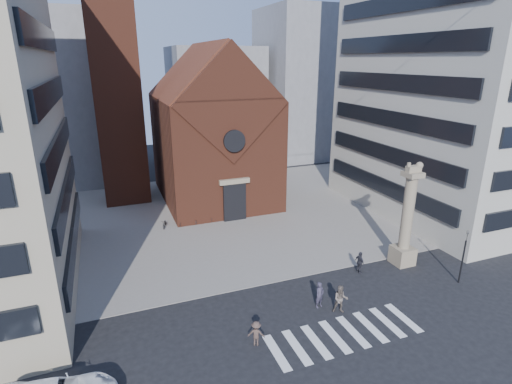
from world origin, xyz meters
TOP-DOWN VIEW (x-y plane):
  - ground at (0.00, 0.00)m, footprint 120.00×120.00m
  - piazza at (0.00, 19.00)m, footprint 46.00×30.00m
  - zebra_crossing at (0.55, -3.00)m, footprint 10.20×3.20m
  - church at (0.00, 25.04)m, footprint 12.00×16.65m
  - campanile at (-10.00, 28.00)m, footprint 5.50×5.50m
  - building_right at (24.00, 12.00)m, footprint 18.00×22.00m
  - bg_block_left at (-20.00, 40.00)m, footprint 16.00×14.00m
  - bg_block_mid at (6.00, 45.00)m, footprint 14.00×12.00m
  - bg_block_right at (22.00, 42.00)m, footprint 16.00×14.00m
  - lion_column at (10.01, 3.00)m, footprint 1.63×1.60m
  - traffic_light at (12.00, -1.00)m, footprint 0.13×0.16m
  - pedestrian_0 at (0.55, 0.09)m, footprint 0.78×0.63m
  - pedestrian_1 at (1.54, -0.94)m, footprint 1.19×1.09m
  - pedestrian_2 at (5.82, 3.00)m, footprint 0.48×1.07m
  - pedestrian_3 at (-4.86, -1.93)m, footprint 1.18×1.00m
  - scooter_0 at (-7.21, 17.53)m, footprint 0.97×1.65m
  - scooter_1 at (-5.58, 17.53)m, footprint 0.85×1.57m
  - scooter_2 at (-3.94, 17.53)m, footprint 0.97×1.65m
  - scooter_3 at (-2.31, 17.53)m, footprint 0.85×1.57m
  - scooter_4 at (-0.68, 17.53)m, footprint 0.97×1.65m
  - scooter_5 at (0.95, 17.53)m, footprint 0.85×1.57m

SIDE VIEW (x-z plane):
  - ground at x=0.00m, z-range 0.00..0.00m
  - zebra_crossing at x=0.55m, z-range 0.00..0.01m
  - piazza at x=0.00m, z-range 0.00..0.05m
  - scooter_0 at x=-7.21m, z-range 0.05..0.87m
  - scooter_2 at x=-3.94m, z-range 0.05..0.87m
  - scooter_4 at x=-0.68m, z-range 0.05..0.87m
  - scooter_1 at x=-5.58m, z-range 0.05..0.96m
  - scooter_3 at x=-2.31m, z-range 0.05..0.96m
  - scooter_5 at x=0.95m, z-range 0.05..0.96m
  - pedestrian_3 at x=-4.86m, z-range 0.00..1.58m
  - pedestrian_2 at x=5.82m, z-range 0.00..1.79m
  - pedestrian_0 at x=0.55m, z-range 0.00..1.86m
  - pedestrian_1 at x=1.54m, z-range 0.00..1.98m
  - traffic_light at x=12.00m, z-range 0.14..4.44m
  - lion_column at x=10.01m, z-range -0.88..7.79m
  - church at x=0.00m, z-range -1.02..16.98m
  - bg_block_mid at x=6.00m, z-range 0.00..18.00m
  - bg_block_left at x=-20.00m, z-range 0.00..22.00m
  - bg_block_right at x=22.00m, z-range 0.00..24.00m
  - campanile at x=-10.00m, z-range 0.14..31.34m
  - building_right at x=24.00m, z-range 0.00..32.00m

